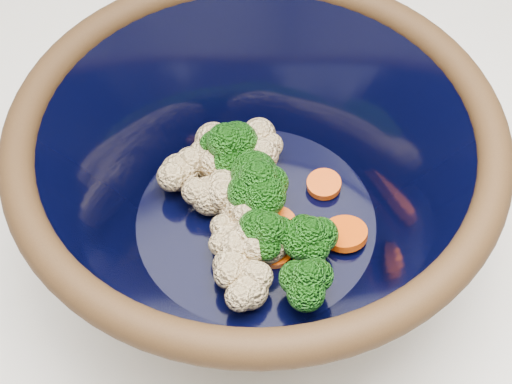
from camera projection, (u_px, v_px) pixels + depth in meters
name	position (u px, v px, depth m)	size (l,w,h in m)	color
counter	(189.00, 376.00, 0.96)	(1.20, 1.20, 0.90)	silver
mixing_bowl	(256.00, 180.00, 0.50)	(0.35, 0.35, 0.14)	black
vegetable_pile	(251.00, 204.00, 0.51)	(0.13, 0.17, 0.06)	#608442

